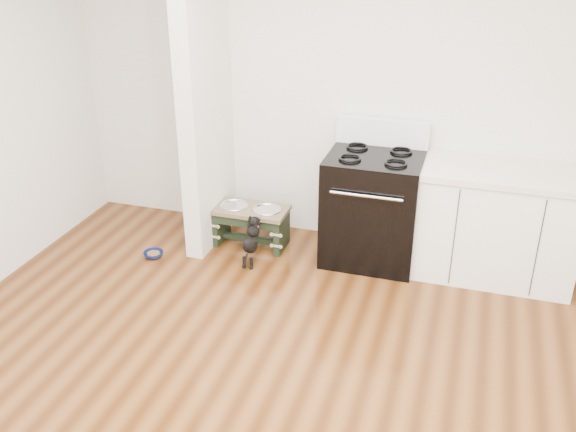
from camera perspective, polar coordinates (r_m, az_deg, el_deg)
name	(u,v)px	position (r m, az deg, el deg)	size (l,w,h in m)	color
ground	(257,427)	(3.89, -2.77, -18.20)	(5.00, 5.00, 0.00)	#42210B
room_shell	(250,164)	(3.00, -3.42, 4.63)	(5.00, 5.00, 5.00)	silver
partition_wall	(205,90)	(5.37, -7.41, 11.00)	(0.15, 0.80, 2.70)	silver
oven_range	(373,206)	(5.32, 7.54, 0.87)	(0.76, 0.69, 1.14)	black
cabinet_run	(496,224)	(5.30, 18.02, -0.66)	(1.24, 0.64, 0.91)	white
dog_feeder	(251,219)	(5.59, -3.35, -0.24)	(0.65, 0.35, 0.37)	black
puppy	(251,240)	(5.32, -3.28, -2.11)	(0.11, 0.33, 0.39)	black
floor_bowl	(153,254)	(5.60, -11.87, -3.36)	(0.22, 0.22, 0.05)	#0B174F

